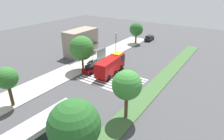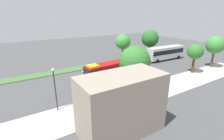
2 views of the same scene
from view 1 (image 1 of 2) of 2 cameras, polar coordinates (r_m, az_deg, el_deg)
The scene contains 17 objects.
ground_plane at distance 38.72m, azimuth 0.72°, elevation -2.30°, with size 120.00×120.00×0.00m, color #424244.
sidewalk at distance 44.22m, azimuth -9.84°, elevation 0.93°, with size 60.00×5.98×0.14m, color #ADA89E.
median_strip at distance 35.42m, azimuth 11.93°, elevation -5.44°, with size 60.00×3.00×0.14m, color #3D6033.
crosswalk at distance 38.07m, azimuth 0.00°, elevation -2.77°, with size 7.65×12.04×0.01m.
fire_truck at distance 39.80m, azimuth -0.25°, elevation 1.65°, with size 8.87×3.36×3.67m.
parked_car_west at distance 41.19m, azimuth -5.82°, elevation 0.60°, with size 4.76×2.20×1.68m.
parked_car_mid at distance 65.19m, azimuth 10.89°, elevation 9.23°, with size 4.39×2.05×1.77m.
transit_bus at distance 23.56m, azimuth -21.89°, elevation -17.79°, with size 11.63×3.17×3.68m.
bus_stop_shelter at distance 47.50m, azimuth -3.45°, elevation 5.26°, with size 3.50×1.40×2.46m.
bench_near_shelter at distance 45.02m, azimuth -6.44°, elevation 2.29°, with size 1.60×0.50×0.90m.
street_lamp at distance 50.43m, azimuth 1.17°, elevation 8.44°, with size 0.36×0.36×5.78m.
storefront_building at distance 51.30m, azimuth -9.08°, elevation 8.03°, with size 8.88×5.24×6.50m.
sidewalk_tree_west at distance 31.87m, azimuth -28.54°, elevation -2.17°, with size 3.25×3.25×6.26m.
sidewalk_tree_center at distance 40.79m, azimuth -8.88°, elevation 6.39°, with size 5.06×5.06×7.40m.
sidewalk_tree_far_east at distance 60.59m, azimuth 7.15°, elevation 11.75°, with size 4.05×4.05×6.32m.
median_tree_far_west at distance 18.73m, azimuth -11.04°, elevation -15.72°, with size 4.98×4.98×7.76m.
median_tree_west at distance 25.25m, azimuth 4.38°, elevation -4.48°, with size 3.98×3.98×7.08m.
Camera 1 is at (-29.05, -18.88, 17.27)m, focal length 31.12 mm.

